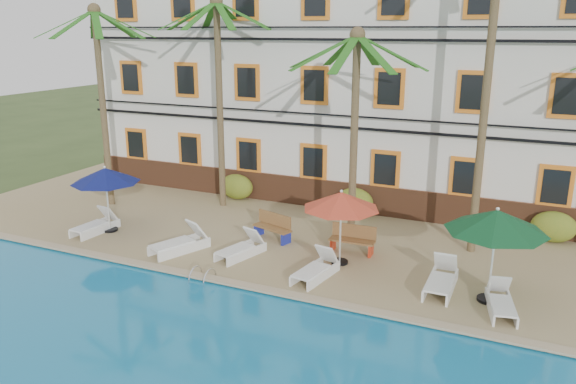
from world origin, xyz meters
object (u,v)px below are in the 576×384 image
at_px(palm_a, 100,79).
at_px(umbrella_green, 497,221).
at_px(palm_c, 355,107).
at_px(lounger_d, 316,269).
at_px(umbrella_blue, 105,176).
at_px(bench_left, 274,226).
at_px(lounger_b, 180,242).
at_px(lounger_f, 501,302).
at_px(lounger_a, 96,225).
at_px(lounger_c, 241,248).
at_px(umbrella_red, 341,201).
at_px(lounger_e, 441,280).
at_px(pool_ladder, 203,279).
at_px(palm_b, 219,75).
at_px(palm_d, 491,47).
at_px(bench_right, 353,239).

distance_m(palm_a, umbrella_green, 15.96).
relative_size(palm_c, lounger_d, 3.74).
bearing_deg(palm_c, umbrella_blue, -163.58).
height_order(umbrella_blue, bench_left, umbrella_blue).
bearing_deg(lounger_b, lounger_f, -0.17).
xyz_separation_m(palm_a, lounger_d, (10.62, -3.30, -4.93)).
bearing_deg(lounger_d, umbrella_blue, 175.46).
distance_m(lounger_a, lounger_c, 5.93).
bearing_deg(bench_left, umbrella_green, -13.98).
xyz_separation_m(umbrella_red, lounger_e, (3.25, -0.60, -1.76)).
distance_m(lounger_c, lounger_d, 2.88).
height_order(umbrella_red, lounger_e, umbrella_red).
height_order(umbrella_green, pool_ladder, umbrella_green).
xyz_separation_m(palm_b, lounger_f, (11.38, -5.02, -5.12)).
relative_size(lounger_a, lounger_f, 1.04).
height_order(umbrella_blue, lounger_c, umbrella_blue).
xyz_separation_m(palm_a, lounger_b, (5.73, -3.22, -4.90)).
bearing_deg(lounger_b, umbrella_blue, 170.57).
bearing_deg(pool_ladder, palm_b, 115.82).
bearing_deg(umbrella_red, pool_ladder, -139.62).
bearing_deg(pool_ladder, palm_c, 56.55).
bearing_deg(lounger_f, lounger_a, 178.80).
height_order(lounger_a, lounger_d, lounger_a).
height_order(umbrella_red, pool_ladder, umbrella_red).
bearing_deg(palm_d, palm_a, -176.93).
distance_m(lounger_d, lounger_e, 3.60).
bearing_deg(lounger_c, lounger_f, -3.49).
xyz_separation_m(palm_a, lounger_c, (7.79, -2.76, -4.94)).
height_order(lounger_b, lounger_d, lounger_b).
xyz_separation_m(bench_left, pool_ladder, (-0.49, -3.86, -0.47)).
bearing_deg(bench_right, lounger_d, -98.95).
bearing_deg(umbrella_red, palm_a, 169.68).
height_order(palm_b, bench_right, palm_b).
bearing_deg(palm_c, pool_ladder, -123.45).
relative_size(palm_c, pool_ladder, 9.69).
bearing_deg(lounger_e, palm_a, 169.64).
bearing_deg(palm_c, lounger_e, -35.03).
xyz_separation_m(palm_b, palm_d, (10.15, -0.99, 1.22)).
bearing_deg(pool_ladder, lounger_c, 84.45).
height_order(palm_c, lounger_c, palm_c).
distance_m(palm_c, lounger_a, 10.24).
height_order(palm_a, lounger_b, palm_a).
relative_size(palm_d, umbrella_red, 4.38).
bearing_deg(umbrella_green, lounger_f, -53.97).
height_order(umbrella_green, lounger_a, umbrella_green).
bearing_deg(palm_c, umbrella_green, -28.72).
bearing_deg(lounger_f, lounger_e, 158.17).
bearing_deg(lounger_a, palm_a, 122.22).
height_order(palm_a, umbrella_blue, palm_a).
bearing_deg(umbrella_red, lounger_a, -173.86).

